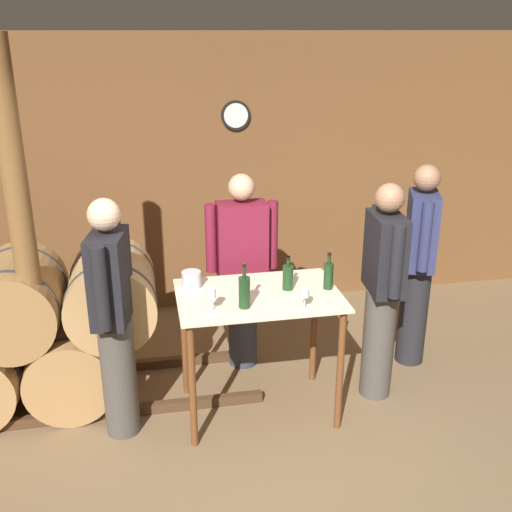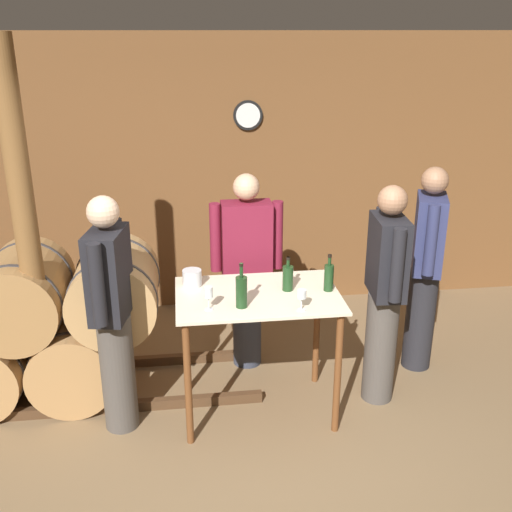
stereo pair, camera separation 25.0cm
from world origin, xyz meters
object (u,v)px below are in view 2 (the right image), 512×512
(wine_bottle_far_left, at_px, (241,291))
(wine_bottle_center, at_px, (329,277))
(person_visitor_with_scarf, at_px, (426,266))
(wine_glass_near_left, at_px, (208,293))
(ice_bucket, at_px, (192,278))
(wooden_post, at_px, (28,244))
(person_host, at_px, (385,292))
(wine_glass_near_center, at_px, (302,295))
(person_visitor_bearded, at_px, (112,312))
(wine_bottle_left, at_px, (288,277))
(person_visitor_near_door, at_px, (247,268))

(wine_bottle_far_left, height_order, wine_bottle_center, wine_bottle_far_left)
(wine_bottle_far_left, distance_m, person_visitor_with_scarf, 1.71)
(person_visitor_with_scarf, bearing_deg, wine_bottle_far_left, -157.39)
(wine_glass_near_left, distance_m, ice_bucket, 0.43)
(wooden_post, distance_m, person_host, 2.54)
(wine_bottle_center, height_order, person_host, person_host)
(wine_bottle_center, distance_m, wine_glass_near_center, 0.39)
(ice_bucket, distance_m, person_host, 1.42)
(wine_glass_near_center, bearing_deg, wine_bottle_center, 48.63)
(person_visitor_with_scarf, bearing_deg, wooden_post, -174.32)
(person_visitor_bearded, bearing_deg, wine_glass_near_left, -12.12)
(wine_glass_near_left, bearing_deg, wine_bottle_far_left, 3.33)
(wine_bottle_far_left, distance_m, wine_bottle_left, 0.43)
(person_visitor_bearded, bearing_deg, person_visitor_with_scarf, 12.19)
(wine_bottle_left, height_order, person_host, person_host)
(wine_bottle_left, distance_m, person_visitor_with_scarf, 1.29)
(wine_bottle_center, relative_size, person_visitor_bearded, 0.16)
(wooden_post, distance_m, wine_glass_near_center, 1.88)
(person_visitor_with_scarf, relative_size, person_visitor_bearded, 1.00)
(wooden_post, bearing_deg, wine_glass_near_center, -14.16)
(person_visitor_with_scarf, bearing_deg, person_visitor_bearded, -167.81)
(person_host, xyz_separation_m, person_visitor_with_scarf, (0.48, 0.42, 0.01))
(wooden_post, xyz_separation_m, person_visitor_near_door, (1.55, 0.53, -0.47))
(wine_bottle_center, xyz_separation_m, person_visitor_with_scarf, (0.92, 0.46, -0.15))
(wine_bottle_center, xyz_separation_m, person_visitor_bearded, (-1.51, -0.07, -0.15))
(wooden_post, bearing_deg, person_host, -2.86)
(wine_bottle_left, height_order, person_visitor_with_scarf, person_visitor_with_scarf)
(person_host, height_order, person_visitor_near_door, person_host)
(wooden_post, xyz_separation_m, ice_bucket, (1.10, 0.05, -0.33))
(person_visitor_bearded, bearing_deg, ice_bucket, 26.71)
(wine_bottle_far_left, height_order, person_visitor_with_scarf, person_visitor_with_scarf)
(wooden_post, distance_m, wine_bottle_center, 2.08)
(person_visitor_with_scarf, bearing_deg, ice_bucket, -172.47)
(wine_bottle_center, xyz_separation_m, wine_glass_near_center, (-0.26, -0.29, 0.00))
(person_visitor_with_scarf, height_order, person_visitor_near_door, person_visitor_with_scarf)
(wine_glass_near_center, bearing_deg, person_visitor_bearded, 169.88)
(wine_bottle_center, relative_size, wine_glass_near_center, 1.87)
(wine_bottle_far_left, relative_size, wine_bottle_left, 1.24)
(wooden_post, relative_size, wine_glass_near_left, 16.42)
(person_host, relative_size, person_visitor_bearded, 0.99)
(wine_bottle_far_left, height_order, ice_bucket, wine_bottle_far_left)
(person_visitor_bearded, distance_m, person_visitor_near_door, 1.26)
(wooden_post, xyz_separation_m, person_visitor_bearded, (0.54, -0.23, -0.43))
(person_host, bearing_deg, ice_bucket, 172.99)
(ice_bucket, bearing_deg, wooden_post, -177.53)
(wine_bottle_left, bearing_deg, wine_bottle_far_left, -146.70)
(wine_glass_near_left, bearing_deg, person_visitor_with_scarf, 20.42)
(wine_bottle_far_left, xyz_separation_m, wine_bottle_left, (0.36, 0.23, -0.02))
(person_visitor_bearded, bearing_deg, person_visitor_near_door, 37.11)
(wooden_post, relative_size, person_visitor_near_door, 1.62)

